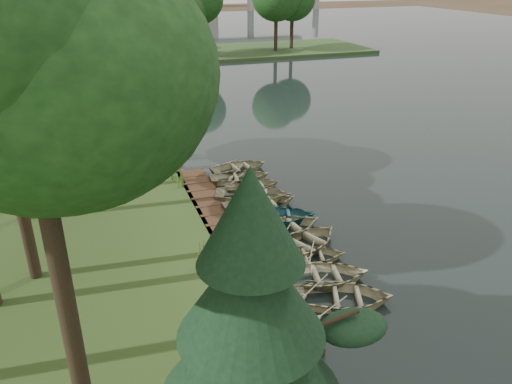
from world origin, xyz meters
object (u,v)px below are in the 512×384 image
object	(u,v)px
boardwalk	(228,236)
stored_rowboat	(130,154)
rowboat_0	(343,295)
rowboat_1	(323,274)
pine_tree	(251,315)
rowboat_2	(310,254)

from	to	relation	value
boardwalk	stored_rowboat	world-z (taller)	stored_rowboat
rowboat_0	rowboat_1	xyz separation A→B (m)	(-0.08, 1.44, -0.00)
pine_tree	stored_rowboat	bearing A→B (deg)	90.69
rowboat_2	stored_rowboat	size ratio (longest dim) A/B	1.01
rowboat_2	stored_rowboat	distance (m)	15.07
rowboat_2	stored_rowboat	xyz separation A→B (m)	(-5.66, 13.96, 0.25)
rowboat_0	stored_rowboat	bearing A→B (deg)	39.31
boardwalk	pine_tree	xyz separation A→B (m)	(-2.76, -11.37, 4.84)
stored_rowboat	pine_tree	xyz separation A→B (m)	(0.27, -22.45, 4.38)
rowboat_1	rowboat_2	bearing A→B (deg)	5.48
boardwalk	rowboat_1	distance (m)	5.08
rowboat_0	pine_tree	size ratio (longest dim) A/B	0.47
rowboat_2	stored_rowboat	bearing A→B (deg)	35.74
stored_rowboat	rowboat_0	bearing A→B (deg)	-119.39
rowboat_0	pine_tree	world-z (taller)	pine_tree
rowboat_1	pine_tree	xyz separation A→B (m)	(-5.20, -6.92, 4.57)
rowboat_1	pine_tree	distance (m)	9.79
rowboat_0	boardwalk	bearing A→B (deg)	44.40
rowboat_0	rowboat_1	bearing A→B (deg)	24.31
boardwalk	rowboat_2	bearing A→B (deg)	-47.61
rowboat_0	pine_tree	bearing A→B (deg)	157.25
rowboat_1	pine_tree	bearing A→B (deg)	155.35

